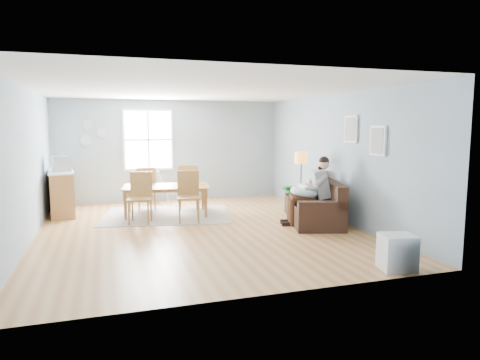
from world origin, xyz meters
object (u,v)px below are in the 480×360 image
object	(u,v)px
father	(312,188)
counter	(62,191)
floor_lamp	(301,163)
chair_ne	(188,184)
dining_table	(166,201)
monitor	(61,164)
chair_sw	(141,194)
toddler	(310,185)
chair_se	(189,192)
storage_cube	(397,252)
sofa	(316,207)
baby_swing	(154,189)
chair_nw	(147,185)

from	to	relation	value
father	counter	bearing A→B (deg)	150.54
floor_lamp	chair_ne	bearing A→B (deg)	145.28
dining_table	monitor	size ratio (longest dim) A/B	4.36
chair_sw	chair_ne	world-z (taller)	chair_ne
toddler	chair_se	size ratio (longest dim) A/B	0.81
father	dining_table	world-z (taller)	father
monitor	storage_cube	bearing A→B (deg)	-48.24
toddler	sofa	bearing A→B (deg)	-84.82
toddler	floor_lamp	bearing A→B (deg)	97.96
chair_sw	chair_ne	bearing A→B (deg)	43.29
floor_lamp	counter	world-z (taller)	floor_lamp
sofa	dining_table	world-z (taller)	sofa
chair_ne	monitor	world-z (taller)	monitor
storage_cube	chair_se	bearing A→B (deg)	119.08
father	baby_swing	bearing A→B (deg)	129.57
sofa	father	xyz separation A→B (m)	(-0.22, -0.26, 0.44)
father	chair_nw	xyz separation A→B (m)	(-3.07, 2.59, -0.15)
toddler	dining_table	bearing A→B (deg)	155.17
father	storage_cube	distance (m)	2.93
dining_table	chair_se	size ratio (longest dim) A/B	1.79
toddler	storage_cube	xyz separation A→B (m)	(-0.36, -3.36, -0.49)
floor_lamp	chair_ne	size ratio (longest dim) A/B	1.33
chair_nw	chair_se	bearing A→B (deg)	-64.53
storage_cube	dining_table	size ratio (longest dim) A/B	0.28
chair_sw	counter	world-z (taller)	chair_sw
chair_sw	counter	bearing A→B (deg)	136.61
sofa	chair_se	size ratio (longest dim) A/B	2.19
baby_swing	dining_table	bearing A→B (deg)	-86.07
sofa	monitor	world-z (taller)	monitor
monitor	dining_table	bearing A→B (deg)	-16.37
chair_sw	monitor	distance (m)	2.11
storage_cube	monitor	world-z (taller)	monitor
chair_sw	chair_nw	world-z (taller)	chair_sw
chair_sw	chair_nw	size ratio (longest dim) A/B	1.03
storage_cube	chair_sw	xyz separation A→B (m)	(-3.17, 4.13, 0.36)
father	baby_swing	world-z (taller)	father
floor_lamp	chair_ne	xyz separation A→B (m)	(-2.25, 1.56, -0.56)
father	floor_lamp	size ratio (longest dim) A/B	0.98
dining_table	chair_nw	xyz separation A→B (m)	(-0.36, 0.76, 0.26)
chair_se	baby_swing	world-z (taller)	chair_se
sofa	chair_se	xyz separation A→B (m)	(-2.57, 0.81, 0.31)
storage_cube	chair_se	world-z (taller)	chair_se
floor_lamp	chair_se	size ratio (longest dim) A/B	1.34
sofa	baby_swing	xyz separation A→B (m)	(-3.05, 3.16, 0.07)
floor_lamp	dining_table	xyz separation A→B (m)	(-2.87, 0.98, -0.85)
chair_ne	baby_swing	xyz separation A→B (m)	(-0.72, 1.02, -0.25)
storage_cube	floor_lamp	bearing A→B (deg)	85.32
storage_cube	chair_nw	xyz separation A→B (m)	(-2.92, 5.47, 0.35)
chair_nw	baby_swing	xyz separation A→B (m)	(0.25, 0.83, -0.22)
chair_ne	monitor	distance (m)	2.89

